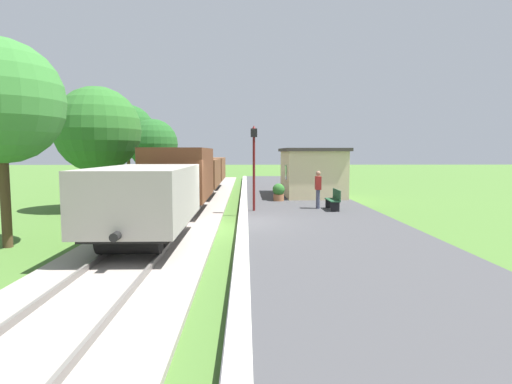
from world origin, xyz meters
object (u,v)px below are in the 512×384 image
at_px(person_waiting, 318,188).
at_px(lamp_post_near, 254,152).
at_px(freight_train, 190,178).
at_px(tree_trackside_near, 0,102).
at_px(bench_near_hut, 334,199).
at_px(tree_trackside_mid, 97,130).
at_px(tree_field_left, 128,132).
at_px(tree_trackside_far, 153,144).
at_px(station_hut, 311,172).
at_px(potted_planter, 279,192).

bearing_deg(person_waiting, lamp_post_near, 12.76).
bearing_deg(freight_train, person_waiting, -24.94).
bearing_deg(tree_trackside_near, bench_near_hut, 29.18).
bearing_deg(tree_trackside_mid, bench_near_hut, -11.13).
bearing_deg(tree_field_left, freight_train, -63.72).
relative_size(tree_trackside_far, tree_field_left, 0.76).
relative_size(station_hut, potted_planter, 6.33).
height_order(bench_near_hut, tree_trackside_near, tree_trackside_near).
bearing_deg(freight_train, lamp_post_near, -47.46).
bearing_deg(tree_trackside_near, tree_trackside_mid, 90.66).
bearing_deg(tree_trackside_far, station_hut, -24.52).
bearing_deg(tree_field_left, tree_trackside_far, -61.46).
height_order(station_hut, tree_field_left, tree_field_left).
relative_size(bench_near_hut, tree_trackside_mid, 0.25).
bearing_deg(person_waiting, bench_near_hut, 141.10).
bearing_deg(person_waiting, tree_trackside_mid, -9.39).
distance_m(person_waiting, potted_planter, 3.47).
distance_m(station_hut, potted_planter, 3.72).
relative_size(station_hut, lamp_post_near, 1.57).
bearing_deg(lamp_post_near, tree_trackside_near, -141.22).
bearing_deg(tree_trackside_mid, lamp_post_near, -17.41).
xyz_separation_m(station_hut, tree_trackside_far, (-10.33, 4.71, 1.71)).
bearing_deg(tree_field_left, person_waiting, -52.22).
distance_m(station_hut, lamp_post_near, 7.60).
bearing_deg(freight_train, tree_trackside_far, 114.40).
xyz_separation_m(lamp_post_near, tree_trackside_far, (-6.80, 11.34, 0.56)).
height_order(freight_train, tree_trackside_mid, tree_trackside_mid).
distance_m(freight_train, person_waiting, 6.83).
distance_m(bench_near_hut, tree_trackside_mid, 11.68).
bearing_deg(lamp_post_near, tree_trackside_mid, 162.59).
relative_size(bench_near_hut, tree_trackside_far, 0.29).
xyz_separation_m(freight_train, person_waiting, (6.19, -2.88, -0.30)).
height_order(person_waiting, potted_planter, person_waiting).
height_order(lamp_post_near, tree_field_left, tree_field_left).
distance_m(potted_planter, tree_trackside_mid, 9.51).
relative_size(tree_trackside_near, tree_trackside_mid, 1.02).
relative_size(station_hut, tree_trackside_mid, 0.98).
relative_size(station_hut, tree_trackside_far, 1.14).
bearing_deg(station_hut, bench_near_hut, -89.84).
bearing_deg(tree_field_left, tree_trackside_near, -83.18).
distance_m(tree_trackside_near, tree_trackside_mid, 8.29).
bearing_deg(station_hut, tree_field_left, 141.36).
bearing_deg(station_hut, tree_trackside_mid, -158.76).
relative_size(tree_trackside_near, tree_field_left, 0.90).
relative_size(freight_train, bench_near_hut, 17.33).
height_order(freight_train, tree_trackside_far, tree_trackside_far).
relative_size(tree_trackside_mid, tree_field_left, 0.88).
bearing_deg(bench_near_hut, potted_planter, 121.41).
bearing_deg(freight_train, tree_trackside_mid, -164.04).
distance_m(freight_train, station_hut, 7.46).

